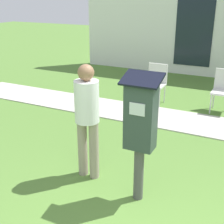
% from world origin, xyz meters
% --- Properties ---
extents(sidewalk, '(12.00, 1.10, 0.02)m').
position_xyz_m(sidewalk, '(0.00, 3.89, 0.01)').
color(sidewalk, '#B7B2A8').
rests_on(sidewalk, ground).
extents(parking_meter, '(0.44, 0.31, 1.59)m').
position_xyz_m(parking_meter, '(-0.53, 1.20, 1.02)').
color(parking_meter, '#4C4C4C').
rests_on(parking_meter, ground).
extents(person_standing, '(0.32, 0.32, 1.58)m').
position_xyz_m(person_standing, '(-1.34, 1.38, 0.93)').
color(person_standing, gray).
rests_on(person_standing, ground).
extents(outdoor_chair_left, '(0.44, 0.44, 0.90)m').
position_xyz_m(outdoor_chair_left, '(-1.53, 4.75, 0.53)').
color(outdoor_chair_left, silver).
rests_on(outdoor_chair_left, ground).
extents(outdoor_chair_middle, '(0.44, 0.44, 0.90)m').
position_xyz_m(outdoor_chair_middle, '(-0.06, 4.87, 0.53)').
color(outdoor_chair_middle, silver).
rests_on(outdoor_chair_middle, ground).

